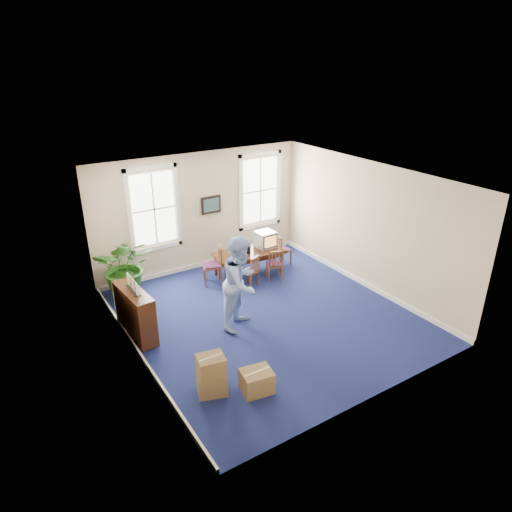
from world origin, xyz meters
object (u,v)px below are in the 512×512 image
credenza (135,314)px  potted_plant (126,267)px  conference_table (249,262)px  chair_near_left (249,271)px  cardboard_boxes (219,367)px  man (241,283)px  crt_tv (265,239)px

credenza → potted_plant: (0.42, 1.85, 0.25)m
conference_table → chair_near_left: size_ratio=2.21×
cardboard_boxes → chair_near_left: bearing=50.5°
conference_table → man: 2.69m
credenza → potted_plant: size_ratio=0.86×
man → chair_near_left: bearing=20.5°
chair_near_left → credenza: size_ratio=0.64×
conference_table → crt_tv: (0.56, 0.04, 0.54)m
man → cardboard_boxes: man is taller
conference_table → credenza: (-3.58, -1.30, 0.20)m
crt_tv → cardboard_boxes: crt_tv is taller
man → potted_plant: man is taller
potted_plant → conference_table: bearing=-9.8°
conference_table → chair_near_left: chair_near_left is taller
credenza → man: bearing=-26.0°
credenza → potted_plant: 1.91m
conference_table → crt_tv: crt_tv is taller
potted_plant → crt_tv: bearing=-7.7°
chair_near_left → man: bearing=30.5°
conference_table → credenza: bearing=-156.6°
conference_table → chair_near_left: (-0.38, -0.64, 0.11)m
chair_near_left → potted_plant: bearing=-45.8°
conference_table → potted_plant: (-3.16, 0.55, 0.45)m
conference_table → cardboard_boxes: size_ratio=1.37×
crt_tv → chair_near_left: (-0.94, -0.68, -0.44)m
man → cardboard_boxes: size_ratio=1.51×
chair_near_left → man: (-1.11, -1.48, 0.61)m
man → potted_plant: (-1.67, 2.67, -0.26)m
potted_plant → chair_near_left: bearing=-23.1°
potted_plant → credenza: bearing=-102.8°
crt_tv → potted_plant: bearing=170.9°
crt_tv → cardboard_boxes: 5.06m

